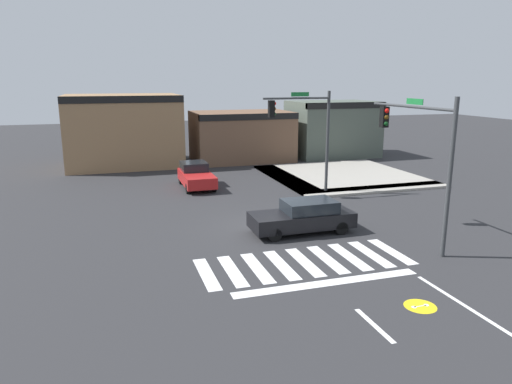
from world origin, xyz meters
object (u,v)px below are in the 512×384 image
traffic_signal_southeast (419,142)px  car_black (303,216)px  traffic_signal_northeast (305,125)px  car_red (196,176)px

traffic_signal_southeast → car_black: size_ratio=1.33×
car_black → traffic_signal_northeast: bearing=-113.0°
car_red → car_black: size_ratio=0.90×
traffic_signal_southeast → traffic_signal_northeast: bearing=7.4°
traffic_signal_southeast → car_black: (-4.03, 2.44, -3.52)m
traffic_signal_southeast → traffic_signal_northeast: traffic_signal_southeast is taller
traffic_signal_southeast → car_red: (-7.00, 13.09, -3.51)m
traffic_signal_northeast → car_black: size_ratio=1.32×
traffic_signal_northeast → car_black: 8.05m
car_black → traffic_signal_southeast: bearing=148.9°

